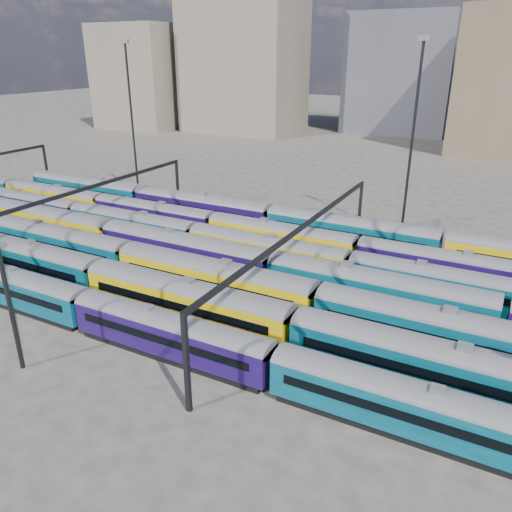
% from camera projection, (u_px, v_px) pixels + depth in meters
% --- Properties ---
extents(ground, '(500.00, 500.00, 0.00)m').
position_uv_depth(ground, '(218.00, 279.00, 56.34)').
color(ground, '#403A36').
rests_on(ground, ground).
extents(rake_0, '(95.18, 2.79, 4.69)m').
position_uv_depth(rake_0, '(170.00, 331.00, 41.10)').
color(rake_0, black).
rests_on(rake_0, ground).
extents(rake_1, '(129.65, 3.16, 5.33)m').
position_uv_depth(rake_1, '(294.00, 326.00, 41.20)').
color(rake_1, black).
rests_on(rake_1, ground).
extents(rake_2, '(155.18, 3.24, 5.47)m').
position_uv_depth(rake_2, '(56.00, 240.00, 59.66)').
color(rake_2, black).
rests_on(rake_2, ground).
extents(rake_3, '(133.15, 3.25, 5.48)m').
position_uv_depth(rake_3, '(271.00, 266.00, 52.37)').
color(rake_3, black).
rests_on(rake_3, ground).
extents(rake_4, '(99.89, 2.93, 4.92)m').
position_uv_depth(rake_4, '(266.00, 248.00, 57.93)').
color(rake_4, black).
rests_on(rake_4, ground).
extents(rake_5, '(118.83, 2.90, 4.87)m').
position_uv_depth(rake_5, '(213.00, 223.00, 66.57)').
color(rake_5, black).
rests_on(rake_5, ground).
extents(rake_6, '(112.20, 3.28, 5.55)m').
position_uv_depth(rake_6, '(350.00, 230.00, 63.01)').
color(rake_6, black).
rests_on(rake_6, ground).
extents(gantry_1, '(0.35, 40.35, 8.03)m').
position_uv_depth(gantry_1, '(81.00, 198.00, 62.41)').
color(gantry_1, black).
rests_on(gantry_1, ground).
extents(gantry_2, '(0.35, 40.35, 8.03)m').
position_uv_depth(gantry_2, '(302.00, 237.00, 49.44)').
color(gantry_2, black).
rests_on(gantry_2, ground).
extents(mast_1, '(1.40, 0.50, 25.60)m').
position_uv_depth(mast_1, '(132.00, 116.00, 82.00)').
color(mast_1, black).
rests_on(mast_1, ground).
extents(mast_3, '(1.40, 0.50, 25.60)m').
position_uv_depth(mast_3, '(413.00, 134.00, 64.17)').
color(mast_3, black).
rests_on(mast_3, ground).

